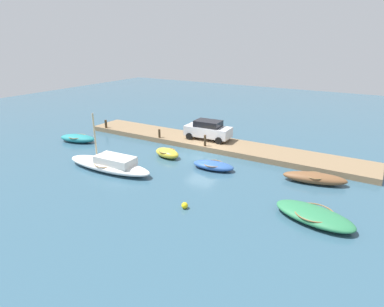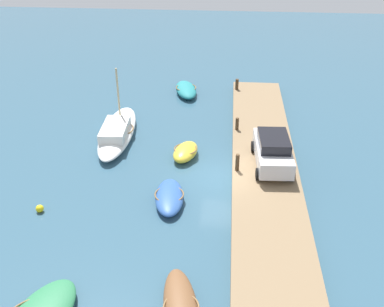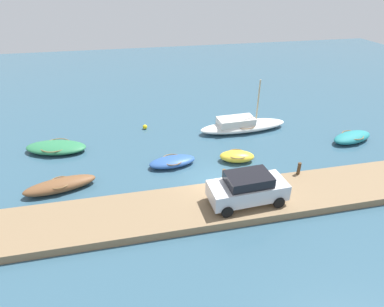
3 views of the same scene
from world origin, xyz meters
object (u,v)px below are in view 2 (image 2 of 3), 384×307
(sailboat_white, at_px, (117,131))
(mooring_post_mid_west, at_px, (237,124))
(parked_car, at_px, (273,150))
(rowboat_blue, at_px, (169,197))
(mooring_post_west, at_px, (237,162))
(marker_buoy, at_px, (40,209))
(rowboat_teal, at_px, (186,90))
(mooring_post_mid_east, at_px, (237,84))
(dinghy_yellow, at_px, (185,152))

(sailboat_white, relative_size, mooring_post_mid_west, 9.29)
(parked_car, bearing_deg, rowboat_blue, 119.28)
(sailboat_white, height_order, parked_car, sailboat_white)
(rowboat_blue, distance_m, mooring_post_west, 4.34)
(parked_car, relative_size, marker_buoy, 11.20)
(sailboat_white, height_order, rowboat_teal, sailboat_white)
(sailboat_white, distance_m, mooring_post_west, 8.60)
(rowboat_blue, xyz_separation_m, mooring_post_west, (2.61, -3.41, 0.65))
(rowboat_blue, bearing_deg, sailboat_white, 26.31)
(mooring_post_mid_east, bearing_deg, parked_car, -170.26)
(mooring_post_mid_west, distance_m, parked_car, 4.66)
(mooring_post_west, distance_m, mooring_post_mid_east, 11.93)
(dinghy_yellow, bearing_deg, rowboat_blue, -171.53)
(mooring_post_west, bearing_deg, sailboat_white, 62.49)
(mooring_post_mid_east, distance_m, parked_car, 11.36)
(rowboat_teal, distance_m, dinghy_yellow, 9.87)
(dinghy_yellow, xyz_separation_m, mooring_post_mid_west, (3.02, -3.04, 0.49))
(dinghy_yellow, height_order, parked_car, parked_car)
(rowboat_teal, bearing_deg, mooring_post_west, -175.59)
(rowboat_blue, xyz_separation_m, parked_car, (3.35, -5.33, 1.07))
(dinghy_yellow, distance_m, mooring_post_west, 3.64)
(rowboat_blue, distance_m, mooring_post_mid_west, 8.31)
(mooring_post_mid_west, relative_size, marker_buoy, 2.09)
(rowboat_teal, distance_m, parked_car, 12.53)
(parked_car, bearing_deg, mooring_post_mid_east, 6.87)
(rowboat_teal, distance_m, mooring_post_mid_west, 7.90)
(rowboat_blue, height_order, dinghy_yellow, dinghy_yellow)
(rowboat_teal, bearing_deg, dinghy_yellow, 171.18)
(sailboat_white, distance_m, parked_car, 10.11)
(marker_buoy, bearing_deg, parked_car, -67.86)
(dinghy_yellow, bearing_deg, rowboat_teal, 18.53)
(mooring_post_west, bearing_deg, mooring_post_mid_west, 0.00)
(mooring_post_mid_west, distance_m, mooring_post_mid_east, 6.98)
(rowboat_teal, relative_size, parked_car, 0.88)
(dinghy_yellow, relative_size, mooring_post_west, 2.67)
(dinghy_yellow, bearing_deg, mooring_post_mid_west, -32.00)
(rowboat_teal, xyz_separation_m, dinghy_yellow, (-9.83, -0.92, 0.02))
(rowboat_teal, xyz_separation_m, marker_buoy, (-15.73, 5.70, -0.17))
(dinghy_yellow, relative_size, mooring_post_mid_west, 3.27)
(dinghy_yellow, distance_m, parked_car, 5.20)
(mooring_post_mid_west, bearing_deg, dinghy_yellow, 134.84)
(rowboat_teal, height_order, mooring_post_west, mooring_post_west)
(parked_car, xyz_separation_m, marker_buoy, (-4.71, 11.58, -1.19))
(rowboat_blue, bearing_deg, mooring_post_west, -58.92)
(mooring_post_mid_west, height_order, marker_buoy, mooring_post_mid_west)
(parked_car, bearing_deg, dinghy_yellow, 73.61)
(mooring_post_mid_east, height_order, marker_buoy, mooring_post_mid_east)
(sailboat_white, xyz_separation_m, mooring_post_mid_west, (0.98, -7.62, 0.37))
(mooring_post_west, height_order, parked_car, parked_car)
(mooring_post_mid_east, bearing_deg, marker_buoy, 148.73)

